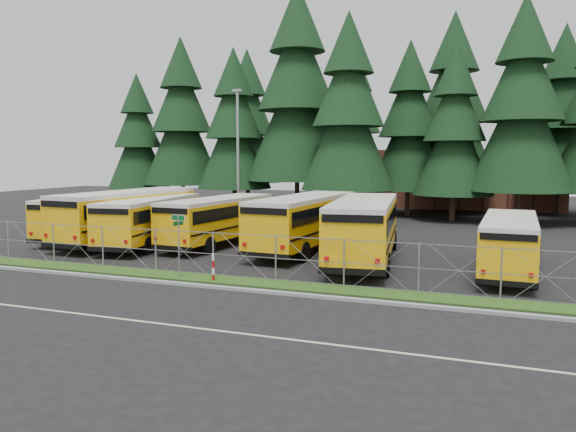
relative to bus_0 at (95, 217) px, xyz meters
The scene contains 28 objects.
ground 15.25m from the bus_0, 25.57° to the right, with size 120.00×120.00×0.00m, color black.
curb 16.81m from the bus_0, 35.17° to the right, with size 50.00×0.25×0.12m, color gray.
grass_verge 16.05m from the bus_0, 31.07° to the right, with size 50.00×1.40×0.06m, color #214714.
road_lane_line 20.03m from the bus_0, 46.74° to the right, with size 50.00×0.12×0.01m, color beige.
chainlink_fence 15.65m from the bus_0, 28.87° to the right, with size 44.00×0.10×2.00m, color #989BA0, non-canonical shape.
brick_building 38.85m from the bus_0, 59.51° to the left, with size 22.00×10.00×6.00m, color brown.
bus_0 is the anchor object (origin of this frame).
bus_1 3.33m from the bus_0, ahead, with size 2.89×12.26×3.21m, color #F3B607, non-canonical shape.
bus_2 5.26m from the bus_0, 10.81° to the right, with size 2.59×10.97×2.88m, color #F3B607, non-canonical shape.
bus_3 8.96m from the bus_0, ahead, with size 2.58×10.92×2.86m, color #F3B607, non-canonical shape.
bus_5 14.41m from the bus_0, ahead, with size 2.80×11.88×3.11m, color #F3B607, non-canonical shape.
bus_6 18.31m from the bus_0, ahead, with size 2.87×12.16×3.19m, color #F3B607, non-canonical shape.
bus_east 25.15m from the bus_0, ahead, with size 2.34×9.91×2.60m, color #F3B607, non-canonical shape.
street_sign 14.41m from the bus_0, 36.53° to the right, with size 0.81×0.53×2.81m.
striped_bollard 15.75m from the bus_0, 32.84° to the right, with size 0.11×0.11×1.20m, color #B20C0C.
light_standard 11.00m from the bus_0, 49.83° to the left, with size 0.70×0.35×10.14m.
conifer_0 23.04m from the bus_0, 118.13° to the left, with size 6.25×6.25×13.82m, color black, non-canonical shape.
conifer_1 21.99m from the bus_0, 105.31° to the left, with size 7.76×7.76×17.16m, color black, non-canonical shape.
conifer_2 20.00m from the bus_0, 87.47° to the left, with size 7.02×7.02×15.52m, color black, non-canonical shape.
conifer_3 22.98m from the bus_0, 71.10° to the left, with size 9.52×9.52×21.06m, color black, non-canonical shape.
conifer_4 21.99m from the bus_0, 52.84° to the left, with size 7.79×7.79×17.24m, color black, non-canonical shape.
conifer_5 28.31m from the bus_0, 52.48° to the left, with size 7.06×7.06×15.62m, color black, non-canonical shape.
conifer_6 28.75m from the bus_0, 41.93° to the left, with size 6.57×6.57×14.52m, color black, non-canonical shape.
conifer_7 32.55m from the bus_0, 34.84° to the left, with size 8.03×8.03×17.76m, color black, non-canonical shape.
conifer_10 28.00m from the bus_0, 93.14° to the left, with size 7.65×7.65×16.92m, color black, non-canonical shape.
conifer_11 31.34m from the bus_0, 71.37° to the left, with size 7.77×7.77×17.18m, color black, non-canonical shape.
conifer_12 33.82m from the bus_0, 52.05° to the left, with size 8.48×8.48×18.75m, color black, non-canonical shape.
conifer_13 41.16m from the bus_0, 42.87° to the left, with size 7.79×7.79×17.23m, color black, non-canonical shape.
Camera 1 is at (10.78, -22.88, 5.32)m, focal length 35.00 mm.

